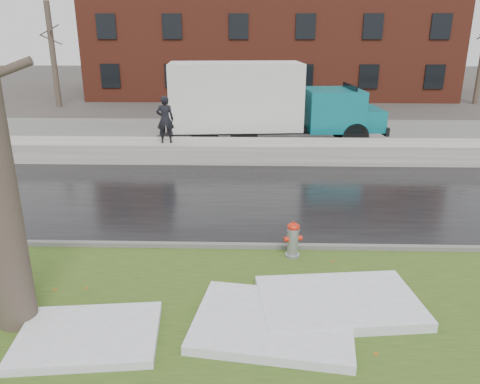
{
  "coord_description": "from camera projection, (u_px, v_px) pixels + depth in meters",
  "views": [
    {
      "loc": [
        0.82,
        -8.67,
        4.73
      ],
      "look_at": [
        0.51,
        2.12,
        1.0
      ],
      "focal_mm": 35.0,
      "sensor_mm": 36.0,
      "label": 1
    }
  ],
  "objects": [
    {
      "name": "road",
      "position": [
        225.0,
        197.0,
        14.0
      ],
      "size": [
        60.0,
        7.0,
        0.03
      ],
      "primitive_type": "cube",
      "color": "black",
      "rests_on": "ground"
    },
    {
      "name": "worker",
      "position": [
        165.0,
        119.0,
        17.27
      ],
      "size": [
        0.69,
        0.51,
        1.75
      ],
      "primitive_type": "imported",
      "rotation": [
        0.0,
        0.0,
        3.29
      ],
      "color": "black",
      "rests_on": "snowbank"
    },
    {
      "name": "snow_patch_far",
      "position": [
        89.0,
        336.0,
        7.48
      ],
      "size": [
        2.36,
        1.83,
        0.14
      ],
      "primitive_type": "cube",
      "rotation": [
        0.0,
        0.0,
        0.11
      ],
      "color": "white",
      "rests_on": "verge"
    },
    {
      "name": "brick_building",
      "position": [
        269.0,
        27.0,
        36.41
      ],
      "size": [
        26.0,
        12.0,
        10.0
      ],
      "primitive_type": "cube",
      "color": "maroon",
      "rests_on": "ground"
    },
    {
      "name": "box_truck",
      "position": [
        261.0,
        102.0,
        19.91
      ],
      "size": [
        10.58,
        3.2,
        3.5
      ],
      "rotation": [
        0.0,
        0.0,
        0.09
      ],
      "color": "black",
      "rests_on": "ground"
    },
    {
      "name": "verge",
      "position": [
        207.0,
        302.0,
        8.57
      ],
      "size": [
        60.0,
        4.5,
        0.04
      ],
      "primitive_type": "cube",
      "color": "#2C4617",
      "rests_on": "ground"
    },
    {
      "name": "curb",
      "position": [
        216.0,
        246.0,
        10.68
      ],
      "size": [
        60.0,
        0.15,
        0.14
      ],
      "primitive_type": "cube",
      "color": "slate",
      "rests_on": "ground"
    },
    {
      "name": "snow_patch_side",
      "position": [
        339.0,
        302.0,
        8.37
      ],
      "size": [
        2.98,
        2.1,
        0.18
      ],
      "primitive_type": "cube",
      "rotation": [
        0.0,
        0.0,
        0.11
      ],
      "color": "white",
      "rests_on": "verge"
    },
    {
      "name": "snowbank",
      "position": [
        231.0,
        151.0,
        17.85
      ],
      "size": [
        60.0,
        1.6,
        0.75
      ],
      "primitive_type": "cube",
      "color": "beige",
      "rests_on": "ground"
    },
    {
      "name": "fire_hydrant",
      "position": [
        293.0,
        238.0,
        10.13
      ],
      "size": [
        0.41,
        0.37,
        0.83
      ],
      "rotation": [
        0.0,
        0.0,
        0.23
      ],
      "color": "gray",
      "rests_on": "verge"
    },
    {
      "name": "parking_lot",
      "position": [
        236.0,
        136.0,
        22.03
      ],
      "size": [
        60.0,
        9.0,
        0.03
      ],
      "primitive_type": "cube",
      "color": "slate",
      "rests_on": "ground"
    },
    {
      "name": "bg_tree_center",
      "position": [
        158.0,
        51.0,
        33.39
      ],
      "size": [
        1.4,
        1.62,
        6.5
      ],
      "color": "brown",
      "rests_on": "ground"
    },
    {
      "name": "ground",
      "position": [
        213.0,
        270.0,
        9.76
      ],
      "size": [
        120.0,
        120.0,
        0.0
      ],
      "primitive_type": "plane",
      "color": "#47423D",
      "rests_on": "ground"
    },
    {
      "name": "bg_tree_left",
      "position": [
        53.0,
        54.0,
        29.77
      ],
      "size": [
        1.4,
        1.62,
        6.5
      ],
      "color": "brown",
      "rests_on": "ground"
    },
    {
      "name": "snow_patch_near",
      "position": [
        273.0,
        322.0,
        7.82
      ],
      "size": [
        2.86,
        2.35,
        0.16
      ],
      "primitive_type": "cube",
      "rotation": [
        0.0,
        0.0,
        -0.14
      ],
      "color": "white",
      "rests_on": "verge"
    }
  ]
}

